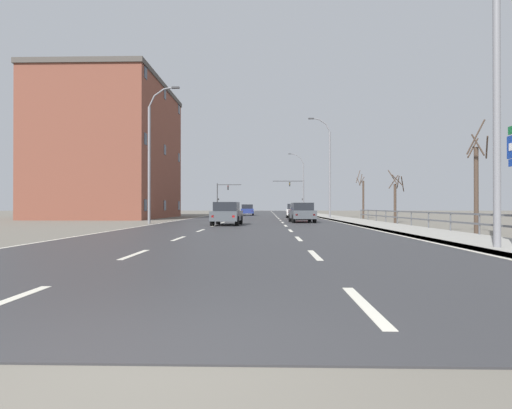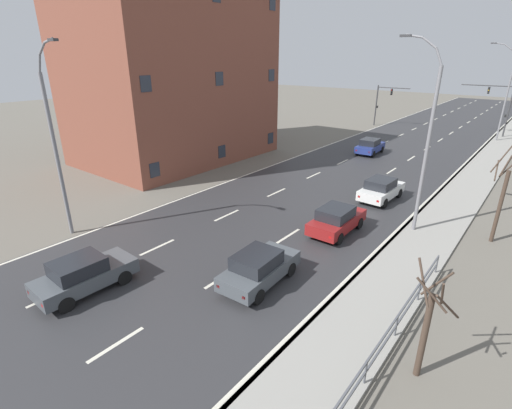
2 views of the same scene
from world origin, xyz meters
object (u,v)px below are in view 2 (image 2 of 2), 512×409
Objects in this scene: street_lamp_distant at (505,95)px; car_far_right at (370,146)px; car_near_left at (84,274)px; traffic_signal_left at (382,100)px; street_lamp_left_bank at (56,147)px; car_far_left at (337,219)px; brick_building at (173,78)px; car_mid_centre at (381,189)px; car_near_right at (259,267)px; traffic_signal_right at (500,102)px; street_lamp_midground at (425,143)px.

car_far_right is at bearing -121.01° from street_lamp_distant.
car_near_left is 1.00× the size of car_far_right.
traffic_signal_left is 1.33× the size of car_near_left.
street_lamp_distant is 1.06× the size of street_lamp_left_bank.
car_near_left and car_far_left have the same top height.
car_near_left is at bearing -115.84° from car_far_left.
brick_building reaches higher than car_far_left.
street_lamp_left_bank is 2.44× the size of car_mid_centre.
car_near_right is at bearing 44.47° from car_near_left.
traffic_signal_right is (14.28, 46.07, -0.85)m from street_lamp_left_bank.
car_mid_centre is at bearing -68.53° from traffic_signal_left.
car_near_left is at bearing -83.34° from traffic_signal_left.
car_far_right is 20.46m from brick_building.
street_lamp_left_bank is 2.44× the size of car_near_right.
street_lamp_midground is 17.86m from car_near_left.
traffic_signal_right is at bearing 53.25° from brick_building.
street_lamp_left_bank is at bearing -107.23° from traffic_signal_right.
car_near_right is (-3.51, -40.59, -4.43)m from street_lamp_distant.
traffic_signal_right is 1.49× the size of car_mid_centre.
street_lamp_left_bank is at bearing -90.46° from traffic_signal_left.
car_far_right is (5.80, 28.14, -4.19)m from street_lamp_left_bank.
brick_building is at bearing -107.09° from traffic_signal_left.
car_mid_centre is (-3.26, 3.65, -4.33)m from street_lamp_midground.
car_mid_centre is 13.48m from car_far_right.
car_far_right is (-9.06, -15.08, -4.43)m from street_lamp_distant.
car_far_right is 1.00× the size of car_near_right.
street_lamp_distant is at bearing 84.64° from car_far_left.
street_lamp_distant is at bearing 90.09° from street_lamp_midground.
car_far_right is at bearing 99.57° from car_near_right.
traffic_signal_right is 36.90m from car_far_left.
traffic_signal_right is at bearing 91.07° from street_lamp_midground.
car_far_right is (-0.06, 30.56, 0.00)m from car_near_left.
street_lamp_distant is 45.71m from street_lamp_left_bank.
car_near_right is (5.55, -25.51, 0.00)m from car_far_right.
street_lamp_distant reaches higher than car_mid_centre.
car_near_left is at bearing -92.34° from car_far_right.
street_lamp_left_bank is at bearing -123.63° from car_mid_centre.
car_far_left is 0.98× the size of car_mid_centre.
street_lamp_distant is 34.25m from car_far_left.
street_lamp_distant reaches higher than traffic_signal_left.
brick_building is (-14.55, 17.73, 6.65)m from car_near_left.
car_far_left and car_far_right have the same top height.
street_lamp_midground is 2.55× the size of car_far_left.
street_lamp_midground is 2.52× the size of car_near_left.
brick_building is at bearing 119.56° from street_lamp_left_bank.
car_far_right is at bearing -71.82° from traffic_signal_left.
street_lamp_midground is at bearing 60.35° from car_near_left.
car_far_left is (11.27, -35.31, -2.81)m from traffic_signal_left.
car_near_left is 19.31m from car_mid_centre.
street_lamp_distant is 2.58× the size of car_mid_centre.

